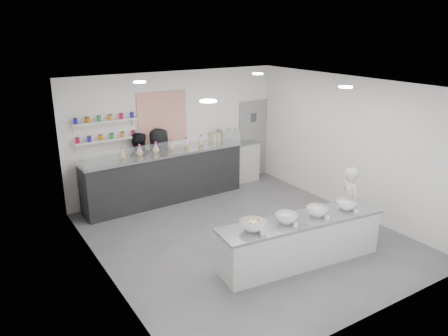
# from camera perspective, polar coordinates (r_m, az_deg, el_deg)

# --- Properties ---
(floor) EXTENTS (6.00, 6.00, 0.00)m
(floor) POSITION_cam_1_polar(r_m,az_deg,el_deg) (8.81, 2.79, -8.97)
(floor) COLOR #515156
(floor) RESTS_ON ground
(ceiling) EXTENTS (6.00, 6.00, 0.00)m
(ceiling) POSITION_cam_1_polar(r_m,az_deg,el_deg) (7.91, 3.12, 10.76)
(ceiling) COLOR white
(ceiling) RESTS_ON floor
(back_wall) EXTENTS (5.50, 0.00, 5.50)m
(back_wall) POSITION_cam_1_polar(r_m,az_deg,el_deg) (10.74, -6.31, 4.50)
(back_wall) COLOR white
(back_wall) RESTS_ON floor
(left_wall) EXTENTS (0.00, 6.00, 6.00)m
(left_wall) POSITION_cam_1_polar(r_m,az_deg,el_deg) (7.10, -15.57, -3.27)
(left_wall) COLOR white
(left_wall) RESTS_ON floor
(right_wall) EXTENTS (0.00, 6.00, 6.00)m
(right_wall) POSITION_cam_1_polar(r_m,az_deg,el_deg) (10.02, 15.95, 2.91)
(right_wall) COLOR white
(right_wall) RESTS_ON floor
(back_door) EXTENTS (0.88, 0.04, 2.10)m
(back_door) POSITION_cam_1_polar(r_m,az_deg,el_deg) (11.97, 3.77, 3.78)
(back_door) COLOR gray
(back_door) RESTS_ON floor
(pattern_panel) EXTENTS (1.25, 0.03, 1.20)m
(pattern_panel) POSITION_cam_1_polar(r_m,az_deg,el_deg) (10.47, -8.06, 6.61)
(pattern_panel) COLOR #C03C24
(pattern_panel) RESTS_ON back_wall
(jar_shelf_lower) EXTENTS (1.45, 0.22, 0.04)m
(jar_shelf_lower) POSITION_cam_1_polar(r_m,az_deg,el_deg) (10.00, -15.11, 3.56)
(jar_shelf_lower) COLOR silver
(jar_shelf_lower) RESTS_ON back_wall
(jar_shelf_upper) EXTENTS (1.45, 0.22, 0.04)m
(jar_shelf_upper) POSITION_cam_1_polar(r_m,az_deg,el_deg) (9.91, -15.31, 5.90)
(jar_shelf_upper) COLOR silver
(jar_shelf_upper) RESTS_ON back_wall
(preserve_jars) EXTENTS (1.45, 0.10, 0.56)m
(preserve_jars) POSITION_cam_1_polar(r_m,az_deg,el_deg) (9.92, -15.21, 5.10)
(preserve_jars) COLOR #C60742
(preserve_jars) RESTS_ON jar_shelf_lower
(downlight_0) EXTENTS (0.24, 0.24, 0.02)m
(downlight_0) POSITION_cam_1_polar(r_m,az_deg,el_deg) (6.33, -2.09, 8.74)
(downlight_0) COLOR white
(downlight_0) RESTS_ON ceiling
(downlight_1) EXTENTS (0.24, 0.24, 0.02)m
(downlight_1) POSITION_cam_1_polar(r_m,az_deg,el_deg) (8.09, 15.59, 10.16)
(downlight_1) COLOR white
(downlight_1) RESTS_ON ceiling
(downlight_2) EXTENTS (0.24, 0.24, 0.02)m
(downlight_2) POSITION_cam_1_polar(r_m,az_deg,el_deg) (8.65, -10.95, 10.97)
(downlight_2) COLOR white
(downlight_2) RESTS_ON ceiling
(downlight_3) EXTENTS (0.24, 0.24, 0.02)m
(downlight_3) POSITION_cam_1_polar(r_m,az_deg,el_deg) (10.01, 4.42, 12.18)
(downlight_3) COLOR white
(downlight_3) RESTS_ON ceiling
(prep_counter) EXTENTS (3.14, 1.02, 0.84)m
(prep_counter) POSITION_cam_1_polar(r_m,az_deg,el_deg) (7.86, 9.99, -9.34)
(prep_counter) COLOR beige
(prep_counter) RESTS_ON floor
(back_bar) EXTENTS (3.95, 0.83, 1.22)m
(back_bar) POSITION_cam_1_polar(r_m,az_deg,el_deg) (10.40, -7.71, -1.13)
(back_bar) COLOR black
(back_bar) RESTS_ON floor
(sneeze_guard) EXTENTS (3.87, 0.13, 0.33)m
(sneeze_guard) POSITION_cam_1_polar(r_m,az_deg,el_deg) (9.87, -7.01, 2.56)
(sneeze_guard) COLOR white
(sneeze_guard) RESTS_ON back_bar
(espresso_ledge) EXTENTS (1.42, 0.45, 1.06)m
(espresso_ledge) POSITION_cam_1_polar(r_m,az_deg,el_deg) (11.55, 1.25, 0.59)
(espresso_ledge) COLOR beige
(espresso_ledge) RESTS_ON floor
(espresso_machine) EXTENTS (0.52, 0.36, 0.40)m
(espresso_machine) POSITION_cam_1_polar(r_m,az_deg,el_deg) (11.26, 0.49, 3.96)
(espresso_machine) COLOR #93969E
(espresso_machine) RESTS_ON espresso_ledge
(cup_stacks) EXTENTS (0.28, 0.24, 0.37)m
(cup_stacks) POSITION_cam_1_polar(r_m,az_deg,el_deg) (11.07, -1.10, 3.65)
(cup_stacks) COLOR tan
(cup_stacks) RESTS_ON espresso_ledge
(prep_bowls) EXTENTS (2.38, 0.74, 0.16)m
(prep_bowls) POSITION_cam_1_polar(r_m,az_deg,el_deg) (7.65, 10.19, -6.02)
(prep_bowls) COLOR white
(prep_bowls) RESTS_ON prep_counter
(label_cards) EXTENTS (2.01, 0.04, 0.07)m
(label_cards) POSITION_cam_1_polar(r_m,az_deg,el_deg) (7.37, 13.18, -7.56)
(label_cards) COLOR white
(label_cards) RESTS_ON prep_counter
(cookie_bags) EXTENTS (2.16, 0.21, 0.27)m
(cookie_bags) POSITION_cam_1_polar(r_m,az_deg,el_deg) (10.18, -7.88, 2.83)
(cookie_bags) COLOR pink
(cookie_bags) RESTS_ON back_bar
(woman_prep) EXTENTS (0.51, 0.62, 1.47)m
(woman_prep) POSITION_cam_1_polar(r_m,az_deg,el_deg) (8.81, 16.16, -4.46)
(woman_prep) COLOR silver
(woman_prep) RESTS_ON floor
(staff_left) EXTENTS (1.01, 0.92, 1.70)m
(staff_left) POSITION_cam_1_polar(r_m,az_deg,el_deg) (10.35, -11.06, -0.01)
(staff_left) COLOR black
(staff_left) RESTS_ON floor
(staff_right) EXTENTS (0.90, 0.64, 1.73)m
(staff_right) POSITION_cam_1_polar(r_m,az_deg,el_deg) (10.54, -8.34, 0.56)
(staff_right) COLOR black
(staff_right) RESTS_ON floor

